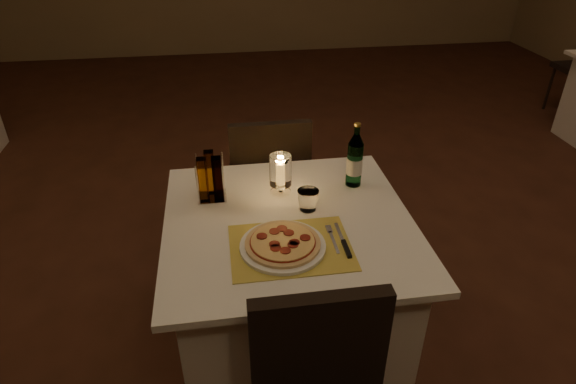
{
  "coord_description": "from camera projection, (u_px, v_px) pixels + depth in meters",
  "views": [
    {
      "loc": [
        -0.43,
        -1.81,
        1.85
      ],
      "look_at": [
        -0.19,
        -0.21,
        0.86
      ],
      "focal_mm": 30.0,
      "sensor_mm": 36.0,
      "label": 1
    }
  ],
  "objects": [
    {
      "name": "tumbler",
      "position": [
        308.0,
        200.0,
        1.99
      ],
      "size": [
        0.09,
        0.09,
        0.09
      ],
      "primitive_type": null,
      "color": "white",
      "rests_on": "main_table"
    },
    {
      "name": "plate",
      "position": [
        283.0,
        246.0,
        1.78
      ],
      "size": [
        0.32,
        0.32,
        0.01
      ],
      "primitive_type": "cylinder",
      "color": "white",
      "rests_on": "placemat"
    },
    {
      "name": "main_table",
      "position": [
        289.0,
        288.0,
        2.13
      ],
      "size": [
        1.0,
        1.0,
        0.74
      ],
      "color": "white",
      "rests_on": "ground"
    },
    {
      "name": "cruet_caddy",
      "position": [
        210.0,
        179.0,
        2.03
      ],
      "size": [
        0.12,
        0.12,
        0.21
      ],
      "color": "white",
      "rests_on": "main_table"
    },
    {
      "name": "hurricane_candle",
      "position": [
        280.0,
        172.0,
        2.06
      ],
      "size": [
        0.1,
        0.1,
        0.18
      ],
      "color": "white",
      "rests_on": "main_table"
    },
    {
      "name": "floor",
      "position": [
        317.0,
        308.0,
        2.56
      ],
      "size": [
        8.0,
        10.0,
        0.02
      ],
      "primitive_type": "cube",
      "color": "#442216",
      "rests_on": "ground"
    },
    {
      "name": "pizza",
      "position": [
        283.0,
        242.0,
        1.77
      ],
      "size": [
        0.28,
        0.28,
        0.02
      ],
      "color": "#D8B77F",
      "rests_on": "plate"
    },
    {
      "name": "placemat",
      "position": [
        291.0,
        247.0,
        1.79
      ],
      "size": [
        0.45,
        0.34,
        0.0
      ],
      "primitive_type": "cube",
      "color": "gold",
      "rests_on": "main_table"
    },
    {
      "name": "water_bottle",
      "position": [
        355.0,
        161.0,
        2.12
      ],
      "size": [
        0.07,
        0.07,
        0.3
      ],
      "color": "#559E65",
      "rests_on": "main_table"
    },
    {
      "name": "fork",
      "position": [
        332.0,
        237.0,
        1.84
      ],
      "size": [
        0.02,
        0.18,
        0.0
      ],
      "color": "silver",
      "rests_on": "placemat"
    },
    {
      "name": "chair_far",
      "position": [
        269.0,
        175.0,
        2.65
      ],
      "size": [
        0.42,
        0.42,
        0.9
      ],
      "color": "black",
      "rests_on": "ground"
    },
    {
      "name": "knife",
      "position": [
        345.0,
        245.0,
        1.79
      ],
      "size": [
        0.02,
        0.22,
        0.01
      ],
      "color": "black",
      "rests_on": "placemat"
    }
  ]
}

